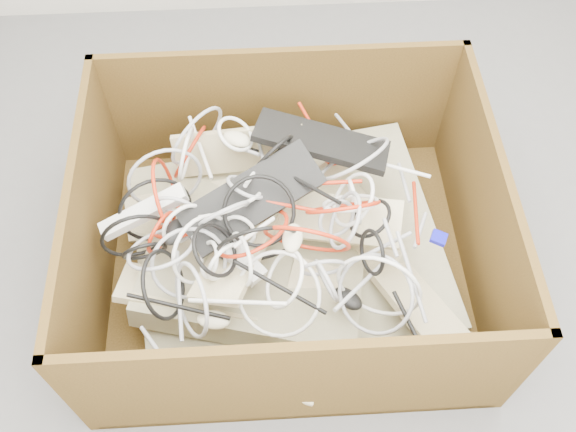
{
  "coord_description": "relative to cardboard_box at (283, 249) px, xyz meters",
  "views": [
    {
      "loc": [
        -0.23,
        -0.99,
        1.96
      ],
      "look_at": [
        -0.17,
        0.11,
        0.3
      ],
      "focal_mm": 40.07,
      "sensor_mm": 36.0,
      "label": 1
    }
  ],
  "objects": [
    {
      "name": "ground",
      "position": [
        0.19,
        -0.09,
        -0.14
      ],
      "size": [
        3.0,
        3.0,
        0.0
      ],
      "primitive_type": "plane",
      "color": "#59595C",
      "rests_on": "ground"
    },
    {
      "name": "cardboard_box",
      "position": [
        0.0,
        0.0,
        0.0
      ],
      "size": [
        1.25,
        1.04,
        0.55
      ],
      "color": "#38270E",
      "rests_on": "ground"
    },
    {
      "name": "keyboard_pile",
      "position": [
        0.0,
        -0.02,
        0.14
      ],
      "size": [
        1.09,
        0.9,
        0.4
      ],
      "color": "beige",
      "rests_on": "cardboard_box"
    },
    {
      "name": "mice_scatter",
      "position": [
        -0.08,
        -0.04,
        0.22
      ],
      "size": [
        0.81,
        0.66,
        0.2
      ],
      "color": "beige",
      "rests_on": "keyboard_pile"
    },
    {
      "name": "power_strip_left",
      "position": [
        -0.41,
        0.01,
        0.24
      ],
      "size": [
        0.28,
        0.14,
        0.11
      ],
      "primitive_type": "cube",
      "rotation": [
        0.14,
        -0.26,
        0.34
      ],
      "color": "white",
      "rests_on": "keyboard_pile"
    },
    {
      "name": "power_strip_right",
      "position": [
        -0.17,
        -0.11,
        0.22
      ],
      "size": [
        0.24,
        0.26,
        0.1
      ],
      "primitive_type": "cube",
      "rotation": [
        -0.1,
        0.17,
        -0.86
      ],
      "color": "white",
      "rests_on": "keyboard_pile"
    },
    {
      "name": "vga_plug",
      "position": [
        0.46,
        -0.11,
        0.2
      ],
      "size": [
        0.06,
        0.06,
        0.03
      ],
      "primitive_type": "cube",
      "rotation": [
        0.09,
        0.14,
        -0.43
      ],
      "color": "#0D0DC3",
      "rests_on": "keyboard_pile"
    },
    {
      "name": "cable_tangle",
      "position": [
        -0.1,
        -0.06,
        0.26
      ],
      "size": [
        1.04,
        0.88,
        0.41
      ],
      "color": "silver",
      "rests_on": "keyboard_pile"
    }
  ]
}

